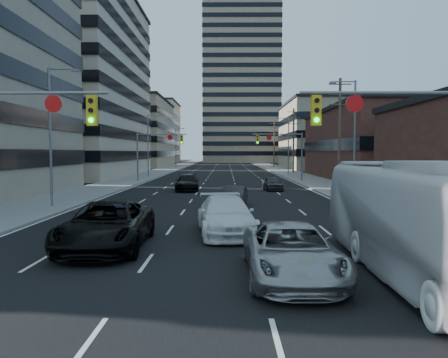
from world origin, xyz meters
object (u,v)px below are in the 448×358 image
white_van (226,216)px  silver_suv (291,252)px  black_pickup (107,225)px  transit_bus (431,223)px  sedan_blue (121,213)px

white_van → silver_suv: 6.98m
black_pickup → transit_bus: bearing=-25.5°
black_pickup → sedan_blue: size_ratio=1.68×
white_van → sedan_blue: bearing=152.2°
transit_bus → black_pickup: bearing=157.7°
silver_suv → transit_bus: bearing=-8.9°
silver_suv → sedan_blue: bearing=128.6°
black_pickup → white_van: bearing=30.8°
transit_bus → silver_suv: bearing=172.7°
black_pickup → silver_suv: black_pickup is taller
white_van → silver_suv: white_van is taller
black_pickup → transit_bus: (10.10, -4.39, 0.83)m
white_van → transit_bus: bearing=-58.7°
black_pickup → white_van: (4.48, 2.89, -0.05)m
silver_suv → sedan_blue: silver_suv is taller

